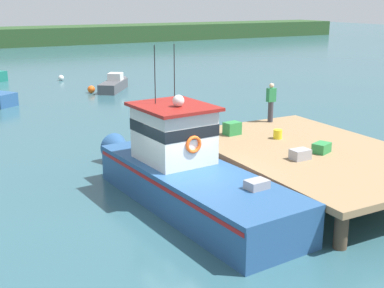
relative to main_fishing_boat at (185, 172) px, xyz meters
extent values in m
plane|color=#2D5660|center=(-0.16, -0.52, -1.01)|extent=(200.00, 200.00, 0.00)
cylinder|color=#4C3D2D|center=(2.04, -4.62, -0.51)|extent=(0.36, 0.36, 1.00)
cylinder|color=#4C3D2D|center=(2.04, 3.58, -0.51)|extent=(0.36, 0.36, 1.00)
cylinder|color=#4C3D2D|center=(7.24, 3.58, -0.51)|extent=(0.36, 0.36, 1.00)
cube|color=#937551|center=(4.64, -0.52, 0.09)|extent=(6.00, 9.00, 0.20)
cube|color=#285184|center=(0.04, -0.56, -0.46)|extent=(3.13, 8.17, 1.10)
cone|color=#285184|center=(-0.34, 4.32, -0.46)|extent=(1.24, 1.88, 1.10)
cube|color=#A31919|center=(0.04, -0.56, -0.01)|extent=(3.13, 8.02, 0.12)
cube|color=#285184|center=(0.04, -0.56, 0.15)|extent=(3.17, 8.18, 0.12)
cube|color=silver|center=(-0.05, 0.63, 0.99)|extent=(2.07, 2.34, 1.80)
cube|color=black|center=(-0.05, 0.63, 1.31)|extent=(2.09, 2.37, 0.36)
cube|color=maroon|center=(-0.05, 0.63, 1.94)|extent=(2.33, 2.66, 0.10)
sphere|color=white|center=(-0.03, 0.33, 2.17)|extent=(0.36, 0.36, 0.36)
cylinder|color=black|center=(-0.44, 1.10, 2.89)|extent=(0.03, 0.03, 1.80)
cylinder|color=black|center=(0.26, 1.16, 2.89)|extent=(0.03, 0.03, 1.80)
cube|color=#939399|center=(0.77, -2.71, 0.27)|extent=(0.63, 0.49, 0.36)
torus|color=orange|center=(-0.13, -3.39, 0.15)|extent=(0.60, 0.60, 0.12)
torus|color=#EA5119|center=(0.04, -0.50, 0.99)|extent=(0.55, 0.14, 0.54)
cube|color=#2D8442|center=(4.67, -0.94, 0.36)|extent=(0.72, 0.63, 0.33)
cube|color=#9E9EA3|center=(3.56, -1.17, 0.36)|extent=(0.60, 0.44, 0.33)
cube|color=#2D8442|center=(3.35, 2.49, 0.43)|extent=(0.65, 0.51, 0.48)
cylinder|color=yellow|center=(4.49, 1.19, 0.36)|extent=(0.32, 0.32, 0.34)
cylinder|color=#383842|center=(5.88, 3.48, 0.62)|extent=(0.22, 0.22, 0.86)
cube|color=#287F47|center=(5.88, 3.48, 1.33)|extent=(0.36, 0.22, 0.56)
sphere|color=beige|center=(5.88, 3.48, 1.72)|extent=(0.20, 0.20, 0.20)
cube|color=#4C4C51|center=(5.14, 20.37, -0.68)|extent=(3.06, 3.61, 0.66)
cone|color=#4C4C51|center=(6.47, 22.20, -0.68)|extent=(1.07, 1.12, 0.66)
cube|color=silver|center=(5.51, 20.89, -0.10)|extent=(1.28, 1.27, 0.49)
sphere|color=#EA5B19|center=(3.51, 20.24, -0.75)|extent=(0.51, 0.51, 0.51)
sphere|color=silver|center=(3.17, 26.79, -0.80)|extent=(0.42, 0.42, 0.42)
sphere|color=silver|center=(2.11, 6.13, -0.78)|extent=(0.45, 0.45, 0.45)
camera|label=1|loc=(-6.95, -13.21, 5.12)|focal=47.83mm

